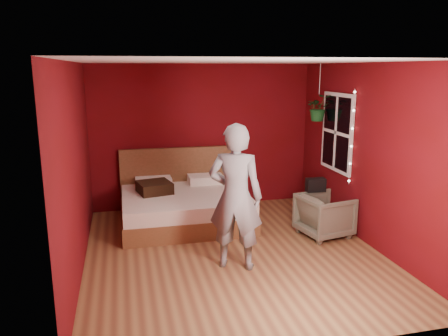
# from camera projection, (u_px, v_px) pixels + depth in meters

# --- Properties ---
(floor) EXTENTS (4.50, 4.50, 0.00)m
(floor) POSITION_uv_depth(u_px,v_px,m) (233.00, 252.00, 6.11)
(floor) COLOR brown
(floor) RESTS_ON ground
(room_walls) EXTENTS (4.04, 4.54, 2.62)m
(room_walls) POSITION_uv_depth(u_px,v_px,m) (233.00, 134.00, 5.73)
(room_walls) COLOR #5E0912
(room_walls) RESTS_ON ground
(window) EXTENTS (0.05, 0.97, 1.27)m
(window) POSITION_uv_depth(u_px,v_px,m) (337.00, 133.00, 7.07)
(window) COLOR white
(window) RESTS_ON room_walls
(fairy_lights) EXTENTS (0.04, 0.04, 1.45)m
(fairy_lights) POSITION_uv_depth(u_px,v_px,m) (352.00, 137.00, 6.56)
(fairy_lights) COLOR silver
(fairy_lights) RESTS_ON room_walls
(bed) EXTENTS (2.05, 1.74, 1.13)m
(bed) POSITION_uv_depth(u_px,v_px,m) (184.00, 205.00, 7.29)
(bed) COLOR brown
(bed) RESTS_ON ground
(person) EXTENTS (0.81, 0.68, 1.88)m
(person) POSITION_uv_depth(u_px,v_px,m) (235.00, 197.00, 5.47)
(person) COLOR gray
(person) RESTS_ON ground
(armchair) EXTENTS (0.84, 0.82, 0.65)m
(armchair) POSITION_uv_depth(u_px,v_px,m) (325.00, 215.00, 6.66)
(armchair) COLOR #6B6754
(armchair) RESTS_ON ground
(handbag) EXTENTS (0.30, 0.16, 0.21)m
(handbag) POSITION_uv_depth(u_px,v_px,m) (316.00, 185.00, 6.75)
(handbag) COLOR black
(handbag) RESTS_ON armchair
(throw_pillow) EXTENTS (0.61, 0.61, 0.18)m
(throw_pillow) POSITION_uv_depth(u_px,v_px,m) (154.00, 187.00, 7.17)
(throw_pillow) COLOR black
(throw_pillow) RESTS_ON bed
(hanging_plant) EXTENTS (0.45, 0.41, 0.96)m
(hanging_plant) POSITION_uv_depth(u_px,v_px,m) (319.00, 108.00, 7.33)
(hanging_plant) COLOR silver
(hanging_plant) RESTS_ON room_walls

